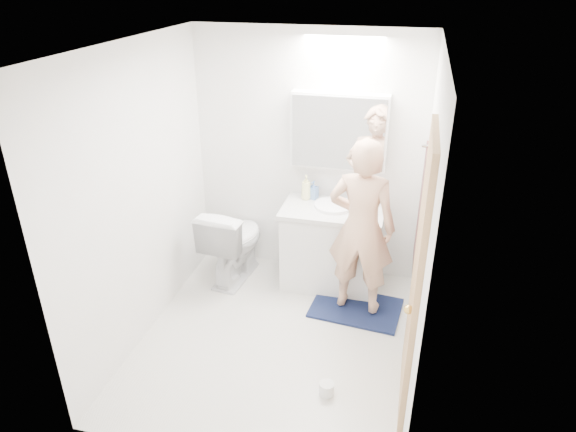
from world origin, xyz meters
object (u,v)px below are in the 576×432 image
(soap_bottle_b, at_px, (313,190))
(toothbrush_cup, at_px, (357,199))
(vanity_cabinet, at_px, (331,248))
(toilet, at_px, (234,242))
(soap_bottle_a, at_px, (306,187))
(medicine_cabinet, at_px, (339,131))
(person, at_px, (361,228))
(toilet_paper_roll, at_px, (327,389))

(soap_bottle_b, xyz_separation_m, toothbrush_cup, (0.43, -0.02, -0.05))
(vanity_cabinet, relative_size, toilet, 1.12)
(soap_bottle_a, xyz_separation_m, soap_bottle_b, (0.07, 0.03, -0.03))
(medicine_cabinet, height_order, person, medicine_cabinet)
(person, bearing_deg, toilet, -6.20)
(toilet_paper_roll, bearing_deg, person, 85.82)
(vanity_cabinet, height_order, toilet, toilet)
(person, bearing_deg, soap_bottle_b, -40.77)
(soap_bottle_b, bearing_deg, person, -46.47)
(toilet, relative_size, soap_bottle_a, 3.30)
(toilet, height_order, person, person)
(toothbrush_cup, xyz_separation_m, toilet_paper_roll, (0.03, -1.64, -0.81))
(person, relative_size, toilet_paper_roll, 14.52)
(soap_bottle_b, height_order, toilet_paper_roll, soap_bottle_b)
(soap_bottle_a, height_order, toothbrush_cup, soap_bottle_a)
(vanity_cabinet, relative_size, toilet_paper_roll, 8.18)
(toilet, height_order, soap_bottle_a, soap_bottle_a)
(vanity_cabinet, height_order, person, person)
(person, relative_size, toothbrush_cup, 17.15)
(medicine_cabinet, xyz_separation_m, toothbrush_cup, (0.21, -0.05, -0.64))
(soap_bottle_b, bearing_deg, vanity_cabinet, -38.65)
(soap_bottle_a, bearing_deg, toothbrush_cup, 1.16)
(vanity_cabinet, height_order, medicine_cabinet, medicine_cabinet)
(vanity_cabinet, xyz_separation_m, medicine_cabinet, (-0.01, 0.21, 1.11))
(medicine_cabinet, xyz_separation_m, toilet_paper_roll, (0.23, -1.69, -1.45))
(toilet, xyz_separation_m, person, (1.26, -0.27, 0.45))
(vanity_cabinet, relative_size, soap_bottle_a, 3.71)
(person, bearing_deg, vanity_cabinet, -45.36)
(person, height_order, toilet_paper_roll, person)
(toilet, distance_m, soap_bottle_a, 0.90)
(toilet, bearing_deg, medicine_cabinet, -154.53)
(vanity_cabinet, distance_m, toilet_paper_roll, 1.54)
(vanity_cabinet, bearing_deg, person, -51.06)
(person, distance_m, toothbrush_cup, 0.55)
(toothbrush_cup, bearing_deg, soap_bottle_a, -178.84)
(soap_bottle_a, bearing_deg, vanity_cabinet, -27.26)
(soap_bottle_a, relative_size, toilet_paper_roll, 2.21)
(medicine_cabinet, xyz_separation_m, person, (0.31, -0.59, -0.65))
(person, relative_size, soap_bottle_b, 9.00)
(soap_bottle_b, bearing_deg, toilet, -158.04)
(medicine_cabinet, distance_m, toothbrush_cup, 0.67)
(soap_bottle_a, relative_size, toothbrush_cup, 2.61)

